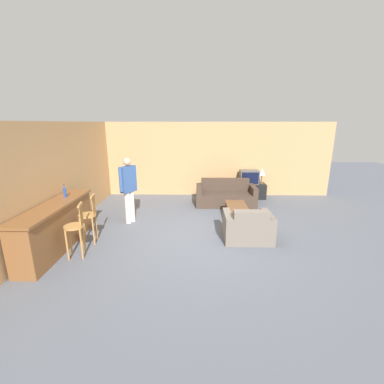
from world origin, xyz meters
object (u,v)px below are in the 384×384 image
at_px(bottle, 65,191).
at_px(armchair_near, 248,228).
at_px(bar_chair_near, 75,230).
at_px(person_by_window, 129,187).
at_px(tv, 249,177).
at_px(table_lamp, 262,172).
at_px(coffee_table, 237,208).
at_px(tv_unit, 248,191).
at_px(couch_far, 225,196).
at_px(bar_chair_mid, 88,219).

bearing_deg(bottle, armchair_near, -0.64).
height_order(bar_chair_near, person_by_window, person_by_window).
relative_size(tv, table_lamp, 1.18).
bearing_deg(armchair_near, bottle, 179.36).
height_order(armchair_near, person_by_window, person_by_window).
bearing_deg(person_by_window, armchair_near, -19.12).
bearing_deg(bar_chair_near, armchair_near, 13.15).
distance_m(coffee_table, tv_unit, 2.32).
bearing_deg(armchair_near, couch_far, 94.95).
distance_m(tv_unit, table_lamp, 0.79).
distance_m(bottle, person_by_window, 1.51).
bearing_deg(tv_unit, tv, -90.00).
height_order(coffee_table, tv, tv).
relative_size(bar_chair_mid, bottle, 3.76).
bearing_deg(table_lamp, armchair_near, -107.89).
xyz_separation_m(couch_far, bottle, (-3.85, -2.56, 0.82)).
bearing_deg(tv, bottle, -144.75).
distance_m(armchair_near, coffee_table, 1.19).
bearing_deg(tv_unit, bar_chair_near, -134.66).
bearing_deg(coffee_table, tv, 71.70).
relative_size(bar_chair_near, couch_far, 0.58).
relative_size(bar_chair_mid, tv_unit, 0.94).
bearing_deg(armchair_near, tv_unit, 79.07).
height_order(couch_far, tv_unit, couch_far).
bearing_deg(bar_chair_near, bar_chair_mid, 89.98).
xyz_separation_m(bar_chair_near, tv_unit, (4.16, 4.21, -0.30)).
relative_size(bar_chair_mid, coffee_table, 1.00).
distance_m(tv, person_by_window, 4.29).
relative_size(bar_chair_mid, table_lamp, 2.01).
relative_size(armchair_near, table_lamp, 1.97).
bearing_deg(table_lamp, coffee_table, -117.92).
bearing_deg(couch_far, bar_chair_mid, -139.41).
distance_m(couch_far, coffee_table, 1.43).
distance_m(bottle, table_lamp, 6.16).
bearing_deg(bottle, coffee_table, 15.93).
distance_m(couch_far, armchair_near, 2.62).
bearing_deg(table_lamp, person_by_window, -149.31).
relative_size(table_lamp, person_by_window, 0.31).
xyz_separation_m(couch_far, tv_unit, (0.88, 0.78, -0.03)).
relative_size(couch_far, tv_unit, 1.63).
xyz_separation_m(bottle, person_by_window, (1.16, 0.96, -0.13)).
height_order(coffee_table, tv_unit, tv_unit).
bearing_deg(bar_chair_mid, bottle, 156.93).
distance_m(couch_far, bottle, 4.69).
bearing_deg(coffee_table, bar_chair_mid, -158.03).
height_order(couch_far, table_lamp, table_lamp).
distance_m(coffee_table, tv, 2.35).
distance_m(bar_chair_mid, armchair_near, 3.52).
height_order(couch_far, armchair_near, couch_far).
relative_size(armchair_near, tv_unit, 0.92).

